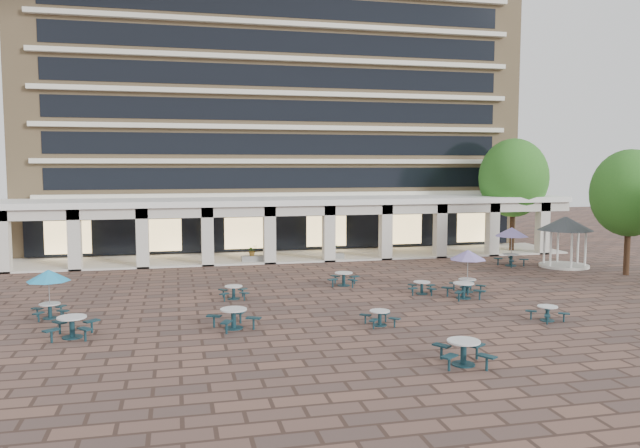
# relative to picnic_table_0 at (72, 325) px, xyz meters

# --- Properties ---
(ground) EXTENTS (120.00, 120.00, 0.00)m
(ground) POSITION_rel_picnic_table_0_xyz_m (12.46, 4.41, -0.50)
(ground) COLOR brown
(ground) RESTS_ON ground
(apartment_building) EXTENTS (40.00, 15.50, 25.20)m
(apartment_building) POSITION_rel_picnic_table_0_xyz_m (12.46, 29.87, 12.10)
(apartment_building) COLOR tan
(apartment_building) RESTS_ON ground
(retail_arcade) EXTENTS (42.00, 6.60, 4.40)m
(retail_arcade) POSITION_rel_picnic_table_0_xyz_m (12.46, 19.20, 2.50)
(retail_arcade) COLOR white
(retail_arcade) RESTS_ON ground
(picnic_table_0) EXTENTS (1.99, 1.99, 0.85)m
(picnic_table_0) POSITION_rel_picnic_table_0_xyz_m (0.00, 0.00, 0.00)
(picnic_table_0) COLOR #122E36
(picnic_table_0) RESTS_ON ground
(picnic_table_1) EXTENTS (1.52, 1.52, 0.65)m
(picnic_table_1) POSITION_rel_picnic_table_0_xyz_m (12.41, -0.94, -0.12)
(picnic_table_1) COLOR #122E36
(picnic_table_1) RESTS_ON ground
(picnic_table_2) EXTENTS (2.18, 2.18, 0.85)m
(picnic_table_2) POSITION_rel_picnic_table_0_xyz_m (13.51, -6.59, 0.00)
(picnic_table_2) COLOR #122E36
(picnic_table_2) RESTS_ON ground
(picnic_table_3) EXTENTS (1.66, 1.66, 0.65)m
(picnic_table_3) POSITION_rel_picnic_table_0_xyz_m (19.81, -1.84, -0.11)
(picnic_table_3) COLOR #122E36
(picnic_table_3) RESTS_ON ground
(picnic_table_4) EXTENTS (1.88, 1.88, 2.17)m
(picnic_table_4) POSITION_rel_picnic_table_0_xyz_m (-1.46, 3.55, 1.34)
(picnic_table_4) COLOR #122E36
(picnic_table_4) RESTS_ON ground
(picnic_table_5) EXTENTS (2.26, 2.26, 0.84)m
(picnic_table_5) POSITION_rel_picnic_table_0_xyz_m (6.33, -0.04, -0.00)
(picnic_table_5) COLOR #122E36
(picnic_table_5) RESTS_ON ground
(picnic_table_6) EXTENTS (1.96, 1.96, 2.26)m
(picnic_table_6) POSITION_rel_picnic_table_0_xyz_m (19.25, 4.72, 1.42)
(picnic_table_6) COLOR #122E36
(picnic_table_6) RESTS_ON ground
(picnic_table_7) EXTENTS (1.78, 1.78, 0.66)m
(picnic_table_7) POSITION_rel_picnic_table_0_xyz_m (16.66, 4.76, -0.11)
(picnic_table_7) COLOR #122E36
(picnic_table_7) RESTS_ON ground
(picnic_table_9) EXTENTS (1.54, 1.54, 0.68)m
(picnic_table_9) POSITION_rel_picnic_table_0_xyz_m (6.85, 5.75, -0.10)
(picnic_table_9) COLOR #122E36
(picnic_table_9) RESTS_ON ground
(picnic_table_10) EXTENTS (1.88, 1.88, 0.80)m
(picnic_table_10) POSITION_rel_picnic_table_0_xyz_m (18.31, 3.26, -0.02)
(picnic_table_10) COLOR #122E36
(picnic_table_10) RESTS_ON ground
(picnic_table_11) EXTENTS (2.25, 2.25, 2.60)m
(picnic_table_11) POSITION_rel_picnic_table_0_xyz_m (26.11, 12.10, 1.70)
(picnic_table_11) COLOR #122E36
(picnic_table_11) RESTS_ON ground
(picnic_table_12) EXTENTS (2.06, 2.06, 0.76)m
(picnic_table_12) POSITION_rel_picnic_table_0_xyz_m (13.24, 7.89, -0.05)
(picnic_table_12) COLOR #122E36
(picnic_table_12) RESTS_ON ground
(gazebo) EXTENTS (3.61, 3.61, 3.36)m
(gazebo) POSITION_rel_picnic_table_0_xyz_m (29.36, 10.91, 2.03)
(gazebo) COLOR beige
(gazebo) RESTS_ON ground
(tree_east_a) EXTENTS (4.66, 4.66, 7.77)m
(tree_east_a) POSITION_rel_picnic_table_0_xyz_m (31.24, 7.30, 4.57)
(tree_east_a) COLOR #392416
(tree_east_a) RESTS_ON ground
(tree_east_c) EXTENTS (5.32, 5.32, 8.87)m
(tree_east_c) POSITION_rel_picnic_table_0_xyz_m (29.80, 18.37, 5.29)
(tree_east_c) COLOR #392416
(tree_east_c) RESTS_ON ground
(planter_left) EXTENTS (1.50, 0.75, 1.24)m
(planter_left) POSITION_rel_picnic_table_0_xyz_m (9.20, 17.31, -0.01)
(planter_left) COLOR gray
(planter_left) RESTS_ON ground
(planter_right) EXTENTS (1.50, 0.76, 1.22)m
(planter_right) POSITION_rel_picnic_table_0_xyz_m (15.03, 17.31, -0.03)
(planter_right) COLOR gray
(planter_right) RESTS_ON ground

